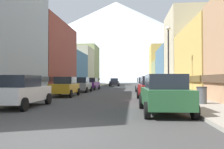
# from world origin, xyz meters

# --- Properties ---
(ground_plane) EXTENTS (400.00, 400.00, 0.00)m
(ground_plane) POSITION_xyz_m (0.00, 0.00, 0.00)
(ground_plane) COLOR #3C3C3C
(sidewalk_left) EXTENTS (2.50, 100.00, 0.15)m
(sidewalk_left) POSITION_xyz_m (-6.25, 35.00, 0.07)
(sidewalk_left) COLOR gray
(sidewalk_left) RESTS_ON ground
(sidewalk_right) EXTENTS (2.50, 100.00, 0.15)m
(sidewalk_right) POSITION_xyz_m (6.25, 35.00, 0.07)
(sidewalk_right) COLOR gray
(sidewalk_right) RESTS_ON ground
(storefront_left_2) EXTENTS (9.22, 13.90, 9.93)m
(storefront_left_2) POSITION_xyz_m (-11.96, 27.81, 4.80)
(storefront_left_2) COLOR brown
(storefront_left_2) RESTS_ON ground
(storefront_left_3) EXTENTS (9.04, 10.54, 6.90)m
(storefront_left_3) POSITION_xyz_m (-11.87, 40.05, 3.32)
(storefront_left_3) COLOR slate
(storefront_left_3) RESTS_ON ground
(storefront_left_4) EXTENTS (8.77, 9.04, 9.18)m
(storefront_left_4) POSITION_xyz_m (-11.73, 49.99, 4.43)
(storefront_left_4) COLOR beige
(storefront_left_4) RESTS_ON ground
(storefront_left_5) EXTENTS (9.86, 9.37, 10.98)m
(storefront_left_5) POSITION_xyz_m (-12.28, 59.30, 5.32)
(storefront_left_5) COLOR #8C9966
(storefront_left_5) RESTS_ON ground
(storefront_right_1) EXTENTS (7.49, 11.56, 6.72)m
(storefront_right_1) POSITION_xyz_m (11.10, 17.60, 3.23)
(storefront_right_1) COLOR #D8B259
(storefront_right_1) RESTS_ON ground
(storefront_right_2) EXTENTS (10.24, 9.09, 11.15)m
(storefront_right_2) POSITION_xyz_m (12.47, 28.31, 5.40)
(storefront_right_2) COLOR beige
(storefront_right_2) RESTS_ON ground
(storefront_right_3) EXTENTS (8.80, 13.83, 7.65)m
(storefront_right_3) POSITION_xyz_m (11.75, 40.12, 3.68)
(storefront_right_3) COLOR slate
(storefront_right_3) RESTS_ON ground
(storefront_right_4) EXTENTS (6.92, 11.03, 6.02)m
(storefront_right_4) POSITION_xyz_m (10.81, 53.13, 2.90)
(storefront_right_4) COLOR #8C9966
(storefront_right_4) RESTS_ON ground
(storefront_right_5) EXTENTS (9.09, 8.37, 11.37)m
(storefront_right_5) POSITION_xyz_m (11.90, 63.02, 5.51)
(storefront_right_5) COLOR #D8B259
(storefront_right_5) RESTS_ON ground
(car_left_0) EXTENTS (2.06, 4.40, 1.78)m
(car_left_0) POSITION_xyz_m (-3.80, 6.41, 0.90)
(car_left_0) COLOR silver
(car_left_0) RESTS_ON ground
(car_left_1) EXTENTS (2.20, 4.46, 1.78)m
(car_left_1) POSITION_xyz_m (-3.80, 14.97, 0.90)
(car_left_1) COLOR #B28419
(car_left_1) RESTS_ON ground
(car_left_2) EXTENTS (2.12, 4.43, 1.78)m
(car_left_2) POSITION_xyz_m (-3.80, 21.89, 0.90)
(car_left_2) COLOR slate
(car_left_2) RESTS_ON ground
(car_left_3) EXTENTS (2.24, 4.48, 1.78)m
(car_left_3) POSITION_xyz_m (-3.80, 28.42, 0.90)
(car_left_3) COLOR #591E72
(car_left_3) RESTS_ON ground
(car_right_0) EXTENTS (2.18, 4.45, 1.78)m
(car_right_0) POSITION_xyz_m (3.80, 4.76, 0.90)
(car_right_0) COLOR #265933
(car_right_0) RESTS_ON ground
(car_right_1) EXTENTS (2.19, 4.46, 1.78)m
(car_right_1) POSITION_xyz_m (3.80, 11.30, 0.90)
(car_right_1) COLOR #9E1111
(car_right_1) RESTS_ON ground
(car_right_2) EXTENTS (2.22, 4.47, 1.78)m
(car_right_2) POSITION_xyz_m (3.80, 20.57, 0.90)
(car_right_2) COLOR slate
(car_right_2) RESTS_ON ground
(car_right_3) EXTENTS (2.17, 4.45, 1.78)m
(car_right_3) POSITION_xyz_m (3.80, 26.62, 0.90)
(car_right_3) COLOR silver
(car_right_3) RESTS_ON ground
(car_driving_0) EXTENTS (2.06, 4.40, 1.78)m
(car_driving_0) POSITION_xyz_m (-1.60, 45.57, 0.90)
(car_driving_0) COLOR black
(car_driving_0) RESTS_ON ground
(trash_bin_right) EXTENTS (0.59, 0.59, 0.98)m
(trash_bin_right) POSITION_xyz_m (6.35, 7.83, 0.64)
(trash_bin_right) COLOR #4C5156
(trash_bin_right) RESTS_ON sidewalk_right
(potted_plant_1) EXTENTS (0.63, 0.63, 0.87)m
(potted_plant_1) POSITION_xyz_m (-7.00, 11.28, 0.63)
(potted_plant_1) COLOR gray
(potted_plant_1) RESTS_ON sidewalk_left
(potted_plant_2) EXTENTS (0.50, 0.50, 0.78)m
(potted_plant_2) POSITION_xyz_m (-7.00, 12.95, 0.55)
(potted_plant_2) COLOR #4C4C51
(potted_plant_2) RESTS_ON sidewalk_left
(pedestrian_0) EXTENTS (0.36, 0.36, 1.70)m
(pedestrian_0) POSITION_xyz_m (6.25, 18.01, 0.93)
(pedestrian_0) COLOR maroon
(pedestrian_0) RESTS_ON sidewalk_right
(streetlamp_right) EXTENTS (0.36, 0.36, 5.86)m
(streetlamp_right) POSITION_xyz_m (5.35, 13.72, 3.99)
(streetlamp_right) COLOR black
(streetlamp_right) RESTS_ON sidewalk_right
(mountain_backdrop) EXTENTS (314.65, 314.65, 89.80)m
(mountain_backdrop) POSITION_xyz_m (-16.13, 260.00, 44.90)
(mountain_backdrop) COLOR silver
(mountain_backdrop) RESTS_ON ground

